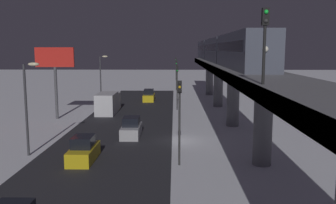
{
  "coord_description": "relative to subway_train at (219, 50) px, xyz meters",
  "views": [
    {
      "loc": [
        0.12,
        33.92,
        8.71
      ],
      "look_at": [
        1.08,
        -18.89,
        1.0
      ],
      "focal_mm": 39.01,
      "sensor_mm": 36.0,
      "label": 1
    }
  ],
  "objects": [
    {
      "name": "ground_plane",
      "position": [
        6.51,
        20.73,
        -8.61
      ],
      "size": [
        240.0,
        240.0,
        0.0
      ],
      "primitive_type": "plane",
      "color": "white"
    },
    {
      "name": "avenue_asphalt",
      "position": [
        12.36,
        20.73,
        -8.6
      ],
      "size": [
        11.0,
        84.63,
        0.01
      ],
      "primitive_type": "cube",
      "color": "#28282D",
      "rests_on": "ground_plane"
    },
    {
      "name": "elevated_railway",
      "position": [
        0.09,
        20.73,
        -2.75
      ],
      "size": [
        5.0,
        84.63,
        6.83
      ],
      "color": "slate",
      "rests_on": "ground_plane"
    },
    {
      "name": "subway_train",
      "position": [
        0.0,
        0.0,
        0.0
      ],
      "size": [
        2.94,
        55.47,
        3.4
      ],
      "color": "#4C5160",
      "rests_on": "elevated_railway"
    },
    {
      "name": "rail_signal",
      "position": [
        1.9,
        35.14,
        0.95
      ],
      "size": [
        0.36,
        0.41,
        4.0
      ],
      "color": "black",
      "rests_on": "elevated_railway"
    },
    {
      "name": "sedan_silver",
      "position": [
        10.96,
        18.93,
        -7.81
      ],
      "size": [
        1.8,
        4.4,
        1.97
      ],
      "rotation": [
        0.0,
        0.0,
        3.14
      ],
      "color": "#B2B2B7",
      "rests_on": "ground_plane"
    },
    {
      "name": "sedan_yellow",
      "position": [
        13.76,
        27.05,
        -7.81
      ],
      "size": [
        1.8,
        4.29,
        1.97
      ],
      "color": "gold",
      "rests_on": "ground_plane"
    },
    {
      "name": "sedan_yellow_2",
      "position": [
        10.96,
        -6.37,
        -7.81
      ],
      "size": [
        1.8,
        4.33,
        1.97
      ],
      "rotation": [
        0.0,
        0.0,
        3.14
      ],
      "color": "gold",
      "rests_on": "ground_plane"
    },
    {
      "name": "box_truck",
      "position": [
        15.76,
        5.19,
        -7.26
      ],
      "size": [
        2.4,
        7.4,
        2.8
      ],
      "color": "silver",
      "rests_on": "ground_plane"
    },
    {
      "name": "traffic_light_near",
      "position": [
        6.26,
        28.06,
        -4.41
      ],
      "size": [
        0.32,
        0.44,
        6.4
      ],
      "color": "#2D2D2D",
      "rests_on": "ground_plane"
    },
    {
      "name": "traffic_light_mid",
      "position": [
        6.26,
        2.81,
        -4.41
      ],
      "size": [
        0.32,
        0.44,
        6.4
      ],
      "color": "#2D2D2D",
      "rests_on": "ground_plane"
    },
    {
      "name": "traffic_light_far",
      "position": [
        6.26,
        -22.44,
        -4.41
      ],
      "size": [
        0.32,
        0.44,
        6.4
      ],
      "color": "#2D2D2D",
      "rests_on": "ground_plane"
    },
    {
      "name": "traffic_light_distant",
      "position": [
        6.26,
        -47.69,
        -4.41
      ],
      "size": [
        0.32,
        0.44,
        6.4
      ],
      "color": "#2D2D2D",
      "rests_on": "ground_plane"
    },
    {
      "name": "commercial_billboard",
      "position": [
        21.38,
        9.84,
        -1.78
      ],
      "size": [
        4.8,
        0.36,
        8.9
      ],
      "color": "#4C4C51",
      "rests_on": "ground_plane"
    },
    {
      "name": "street_lamp_near",
      "position": [
        18.43,
        25.73,
        -3.79
      ],
      "size": [
        1.35,
        0.44,
        7.65
      ],
      "color": "#38383D",
      "rests_on": "ground_plane"
    },
    {
      "name": "street_lamp_far",
      "position": [
        18.43,
        -4.27,
        -3.79
      ],
      "size": [
        1.35,
        0.44,
        7.65
      ],
      "color": "#38383D",
      "rests_on": "ground_plane"
    }
  ]
}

